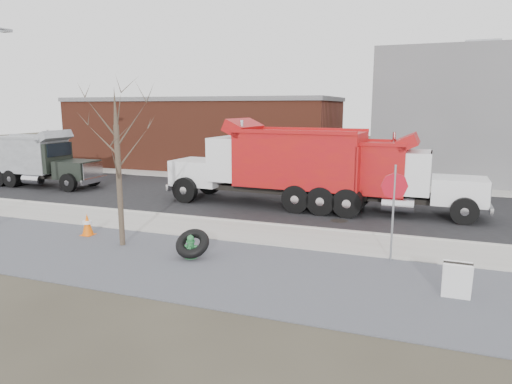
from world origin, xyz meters
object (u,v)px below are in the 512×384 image
at_px(fire_hydrant, 191,248).
at_px(stop_sign, 394,197).
at_px(dump_truck_red_b, 274,163).
at_px(dump_truck_red_a, 374,172).
at_px(truck_tire, 192,243).
at_px(dump_truck_grey, 36,158).
at_px(sandwich_board, 457,280).

xyz_separation_m(fire_hydrant, stop_sign, (5.73, 1.89, 1.63)).
xyz_separation_m(stop_sign, dump_truck_red_b, (-5.77, 6.31, 0.04)).
relative_size(dump_truck_red_a, dump_truck_red_b, 0.89).
height_order(truck_tire, dump_truck_grey, dump_truck_grey).
distance_m(sandwich_board, dump_truck_red_a, 9.43).
xyz_separation_m(fire_hydrant, dump_truck_red_b, (-0.04, 8.20, 1.67)).
relative_size(fire_hydrant, truck_tire, 0.67).
xyz_separation_m(truck_tire, dump_truck_grey, (-14.61, 8.39, 1.18)).
bearing_deg(dump_truck_red_a, stop_sign, -78.01).
bearing_deg(dump_truck_red_a, sandwich_board, -70.63).
height_order(fire_hydrant, dump_truck_grey, dump_truck_grey).
distance_m(truck_tire, dump_truck_red_b, 8.28).
bearing_deg(sandwich_board, truck_tire, 176.77).
xyz_separation_m(sandwich_board, dump_truck_red_a, (-2.93, 8.88, 1.27)).
xyz_separation_m(dump_truck_red_a, dump_truck_grey, (-19.06, 0.05, -0.11)).
bearing_deg(dump_truck_grey, stop_sign, -18.35).
relative_size(truck_tire, sandwich_board, 1.23).
xyz_separation_m(fire_hydrant, dump_truck_grey, (-14.58, 8.45, 1.30)).
relative_size(truck_tire, dump_truck_red_a, 0.13).
bearing_deg(stop_sign, dump_truck_grey, 167.39).
xyz_separation_m(truck_tire, sandwich_board, (7.38, -0.54, 0.02)).
relative_size(sandwich_board, dump_truck_red_b, 0.10).
bearing_deg(dump_truck_grey, sandwich_board, -22.53).
bearing_deg(stop_sign, dump_truck_red_a, 106.18).
bearing_deg(stop_sign, truck_tire, -156.96).
relative_size(stop_sign, sandwich_board, 3.19).
height_order(truck_tire, stop_sign, stop_sign).
distance_m(fire_hydrant, truck_tire, 0.14).
xyz_separation_m(stop_sign, sandwich_board, (1.68, -2.36, -1.49)).
xyz_separation_m(sandwich_board, dump_truck_grey, (-21.99, 8.93, 1.16)).
relative_size(fire_hydrant, stop_sign, 0.26).
bearing_deg(truck_tire, dump_truck_grey, 150.12).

